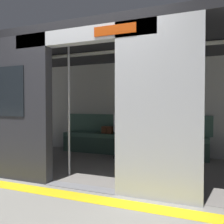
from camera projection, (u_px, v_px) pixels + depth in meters
ground_plane at (81, 188)px, 3.29m from camera, size 60.00×60.00×0.00m
platform_edge_strip at (70, 195)px, 3.01m from camera, size 8.00×0.24×0.01m
train_car at (110, 84)px, 4.44m from camera, size 6.40×2.83×2.31m
bench_seat at (130, 140)px, 5.43m from camera, size 3.38×0.44×0.47m
person_seated at (124, 125)px, 5.42m from camera, size 0.55×0.70×1.20m
handbag at (107, 130)px, 5.70m from camera, size 0.26×0.15×0.17m
book at (142, 134)px, 5.38m from camera, size 0.24×0.26×0.03m
grab_pole_door at (69, 109)px, 3.84m from camera, size 0.04×0.04×2.17m
grab_pole_far at (126, 109)px, 3.63m from camera, size 0.04×0.04×2.17m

